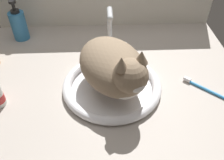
% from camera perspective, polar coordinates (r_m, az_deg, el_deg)
% --- Properties ---
extents(countertop, '(1.04, 0.82, 0.03)m').
position_cam_1_polar(countertop, '(0.89, -1.13, -0.51)').
color(countertop, '#ADA399').
rests_on(countertop, ground).
extents(sink_basin, '(0.35, 0.35, 0.03)m').
position_cam_1_polar(sink_basin, '(0.84, 0.00, -1.32)').
color(sink_basin, white).
rests_on(sink_basin, countertop).
extents(faucet, '(0.17, 0.10, 0.21)m').
position_cam_1_polar(faucet, '(0.96, -0.54, 9.93)').
color(faucet, silver).
rests_on(faucet, countertop).
extents(cat, '(0.30, 0.37, 0.19)m').
position_cam_1_polar(cat, '(0.76, 0.68, 3.01)').
color(cat, '#8C755B').
rests_on(cat, sink_basin).
extents(soap_pump_bottle, '(0.07, 0.07, 0.18)m').
position_cam_1_polar(soap_pump_bottle, '(1.16, -21.56, 12.26)').
color(soap_pump_bottle, teal).
rests_on(soap_pump_bottle, countertop).
extents(toothbrush, '(0.13, 0.12, 0.02)m').
position_cam_1_polar(toothbrush, '(0.90, 21.17, -1.78)').
color(toothbrush, '#338CD1').
rests_on(toothbrush, countertop).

